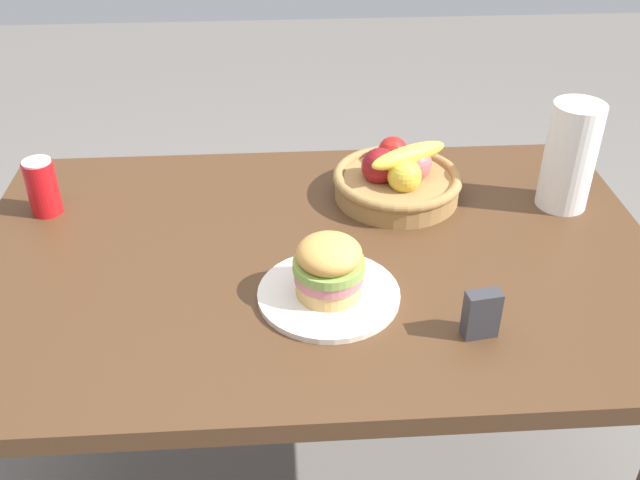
% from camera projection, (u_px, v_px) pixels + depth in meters
% --- Properties ---
extents(dining_table, '(1.40, 0.90, 0.75)m').
position_uv_depth(dining_table, '(316.00, 292.00, 1.52)').
color(dining_table, '#4C301C').
rests_on(dining_table, ground_plane).
extents(plate, '(0.27, 0.27, 0.01)m').
position_uv_depth(plate, '(329.00, 294.00, 1.34)').
color(plate, silver).
rests_on(plate, dining_table).
extents(sandwich, '(0.13, 0.13, 0.12)m').
position_uv_depth(sandwich, '(329.00, 266.00, 1.31)').
color(sandwich, '#DBAD60').
rests_on(sandwich, plate).
extents(soda_can, '(0.07, 0.07, 0.13)m').
position_uv_depth(soda_can, '(42.00, 187.00, 1.56)').
color(soda_can, red).
rests_on(soda_can, dining_table).
extents(fruit_basket, '(0.29, 0.29, 0.14)m').
position_uv_depth(fruit_basket, '(398.00, 178.00, 1.62)').
color(fruit_basket, '#9E7542').
rests_on(fruit_basket, dining_table).
extents(paper_towel_roll, '(0.11, 0.11, 0.24)m').
position_uv_depth(paper_towel_roll, '(570.00, 156.00, 1.55)').
color(paper_towel_roll, white).
rests_on(paper_towel_roll, dining_table).
extents(napkin_holder, '(0.06, 0.04, 0.09)m').
position_uv_depth(napkin_holder, '(481.00, 314.00, 1.23)').
color(napkin_holder, '#333338').
rests_on(napkin_holder, dining_table).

